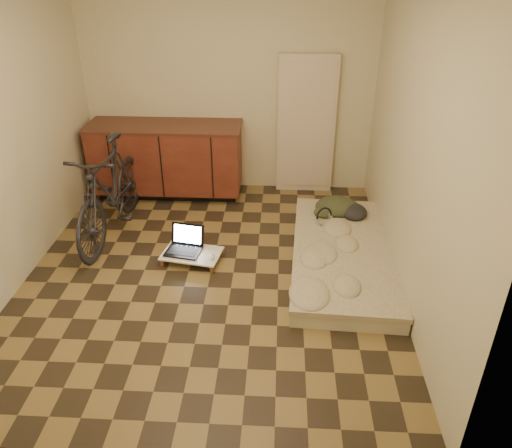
# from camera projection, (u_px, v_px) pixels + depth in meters

# --- Properties ---
(room_shell) EXTENTS (3.50, 4.00, 2.60)m
(room_shell) POSITION_uv_depth(u_px,v_px,m) (204.00, 146.00, 4.22)
(room_shell) COLOR olive
(room_shell) RESTS_ON ground
(cabinets) EXTENTS (1.84, 0.62, 0.91)m
(cabinets) POSITION_uv_depth(u_px,v_px,m) (167.00, 159.00, 6.14)
(cabinets) COLOR black
(cabinets) RESTS_ON ground
(appliance_panel) EXTENTS (0.70, 0.10, 1.70)m
(appliance_panel) POSITION_uv_depth(u_px,v_px,m) (306.00, 125.00, 6.08)
(appliance_panel) COLOR beige
(appliance_panel) RESTS_ON ground
(bicycle) EXTENTS (0.65, 1.81, 1.15)m
(bicycle) POSITION_uv_depth(u_px,v_px,m) (109.00, 186.00, 5.21)
(bicycle) COLOR black
(bicycle) RESTS_ON ground
(futon) EXTENTS (1.10, 2.12, 0.18)m
(futon) POSITION_uv_depth(u_px,v_px,m) (344.00, 255.00, 4.96)
(futon) COLOR beige
(futon) RESTS_ON ground
(clothing_pile) EXTENTS (0.54, 0.46, 0.21)m
(clothing_pile) POSITION_uv_depth(u_px,v_px,m) (342.00, 203.00, 5.52)
(clothing_pile) COLOR #313921
(clothing_pile) RESTS_ON futon
(headphones) EXTENTS (0.30, 0.30, 0.15)m
(headphones) POSITION_uv_depth(u_px,v_px,m) (324.00, 216.00, 5.32)
(headphones) COLOR black
(headphones) RESTS_ON futon
(lap_desk) EXTENTS (0.63, 0.47, 0.10)m
(lap_desk) POSITION_uv_depth(u_px,v_px,m) (192.00, 254.00, 4.99)
(lap_desk) COLOR brown
(lap_desk) RESTS_ON ground
(laptop) EXTENTS (0.39, 0.36, 0.23)m
(laptop) POSITION_uv_depth(u_px,v_px,m) (185.00, 245.00, 5.01)
(laptop) COLOR black
(laptop) RESTS_ON lap_desk
(mouse) EXTENTS (0.07, 0.11, 0.03)m
(mouse) POSITION_uv_depth(u_px,v_px,m) (212.00, 257.00, 4.89)
(mouse) COLOR white
(mouse) RESTS_ON lap_desk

